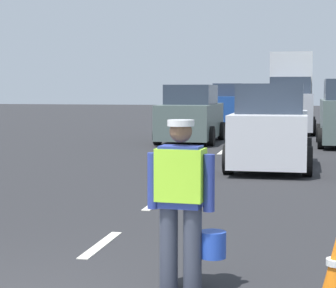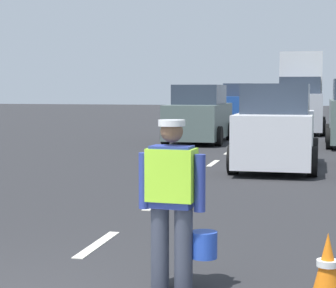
% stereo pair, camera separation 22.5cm
% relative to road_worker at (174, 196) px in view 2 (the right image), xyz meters
% --- Properties ---
extents(ground_plane, '(96.00, 96.00, 0.00)m').
position_rel_road_worker_xyz_m(ground_plane, '(-1.35, 19.85, -0.93)').
color(ground_plane, '#28282B').
extents(lane_center_line, '(0.14, 46.40, 0.01)m').
position_rel_road_worker_xyz_m(lane_center_line, '(-1.35, 24.05, -0.93)').
color(lane_center_line, silver).
rests_on(lane_center_line, ground).
extents(road_worker, '(0.77, 0.36, 1.67)m').
position_rel_road_worker_xyz_m(road_worker, '(0.00, 0.00, 0.00)').
color(road_worker, '#383D4C').
rests_on(road_worker, ground).
extents(traffic_cone_near, '(0.36, 0.36, 0.66)m').
position_rel_road_worker_xyz_m(traffic_cone_near, '(1.45, -0.06, -0.60)').
color(traffic_cone_near, black).
rests_on(traffic_cone_near, ground).
extents(delivery_truck, '(2.16, 4.60, 3.54)m').
position_rel_road_worker_xyz_m(delivery_truck, '(0.52, 22.80, 0.68)').
color(delivery_truck, silver).
rests_on(delivery_truck, ground).
extents(car_outgoing_ahead, '(2.00, 4.13, 2.08)m').
position_rel_road_worker_xyz_m(car_outgoing_ahead, '(0.33, 9.82, 0.03)').
color(car_outgoing_ahead, silver).
rests_on(car_outgoing_ahead, ground).
extents(car_oncoming_second, '(2.09, 4.36, 2.09)m').
position_rel_road_worker_xyz_m(car_oncoming_second, '(-2.93, 16.97, 0.04)').
color(car_oncoming_second, slate).
rests_on(car_oncoming_second, ground).
extents(car_oncoming_third, '(2.05, 3.94, 2.23)m').
position_rel_road_worker_xyz_m(car_oncoming_third, '(-3.00, 29.50, 0.10)').
color(car_oncoming_third, '#1E4799').
rests_on(car_oncoming_third, ground).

